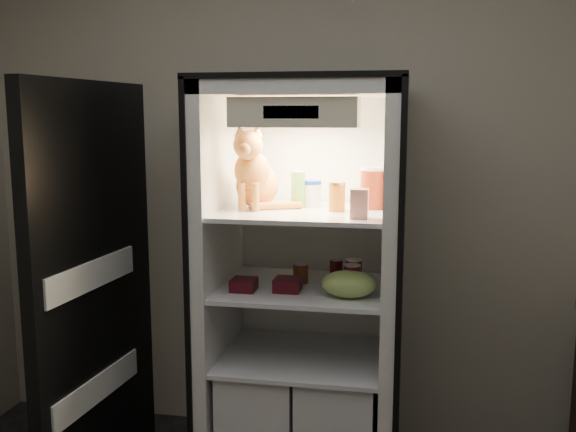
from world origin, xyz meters
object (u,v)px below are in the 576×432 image
soda_can_a (336,271)px  grape_bag (349,284)px  pepper_jar (373,188)px  berry_box_right (288,285)px  mayo_tub (312,194)px  soda_can_b (354,275)px  soda_can_c (352,280)px  condiment_jar (301,272)px  parmesan_shaker (298,190)px  cream_carton (359,204)px  refrigerator (305,313)px  salsa_jar (337,197)px  tabby_cat (255,176)px  berry_box_left (244,285)px

soda_can_a → grape_bag: bearing=-70.9°
pepper_jar → berry_box_right: pepper_jar is taller
mayo_tub → soda_can_b: (0.21, -0.12, -0.34)m
soda_can_c → condiment_jar: bearing=148.6°
parmesan_shaker → cream_carton: (0.30, -0.25, -0.02)m
pepper_jar → soda_can_c: pepper_jar is taller
cream_carton → soda_can_a: (-0.12, 0.28, -0.36)m
soda_can_c → berry_box_right: soda_can_c is taller
soda_can_b → cream_carton: bearing=-79.0°
refrigerator → soda_can_c: 0.36m
mayo_tub → salsa_jar: 0.17m
tabby_cat → grape_bag: tabby_cat is taller
condiment_jar → berry_box_left: (-0.22, -0.18, -0.02)m
tabby_cat → berry_box_right: (0.17, -0.12, -0.47)m
soda_can_a → soda_can_c: size_ratio=0.83×
tabby_cat → cream_carton: tabby_cat is taller
condiment_jar → berry_box_right: bearing=-102.5°
salsa_jar → grape_bag: salsa_jar is taller
grape_bag → berry_box_right: grape_bag is taller
berry_box_left → berry_box_right: size_ratio=0.93×
soda_can_a → soda_can_c: (0.09, -0.19, 0.01)m
mayo_tub → soda_can_a: mayo_tub is taller
soda_can_a → berry_box_right: soda_can_a is taller
soda_can_c → grape_bag: (-0.01, -0.04, -0.01)m
grape_bag → parmesan_shaker: bearing=141.5°
soda_can_c → berry_box_left: size_ratio=1.23×
soda_can_a → berry_box_left: soda_can_a is taller
salsa_jar → berry_box_right: 0.44m
berry_box_right → soda_can_b: bearing=14.9°
soda_can_c → berry_box_left: bearing=-176.9°
soda_can_c → grape_bag: bearing=-104.1°
cream_carton → berry_box_left: cream_carton is taller
refrigerator → grape_bag: size_ratio=8.15×
cream_carton → soda_can_c: size_ratio=0.93×
cream_carton → soda_can_a: bearing=113.8°
refrigerator → berry_box_right: 0.24m
pepper_jar → condiment_jar: 0.51m
berry_box_left → tabby_cat: bearing=82.5°
refrigerator → berry_box_left: bearing=-142.0°
mayo_tub → pepper_jar: pepper_jar is taller
refrigerator → salsa_jar: 0.59m
mayo_tub → salsa_jar: bearing=-41.9°
refrigerator → soda_can_c: size_ratio=14.28×
parmesan_shaker → cream_carton: size_ratio=1.36×
pepper_jar → berry_box_left: (-0.54, -0.22, -0.42)m
grape_bag → berry_box_left: 0.47m
soda_can_a → condiment_jar: bearing=-168.1°
pepper_jar → soda_can_b: pepper_jar is taller
refrigerator → mayo_tub: (0.03, 0.04, 0.56)m
cream_carton → condiment_jar: bearing=139.1°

